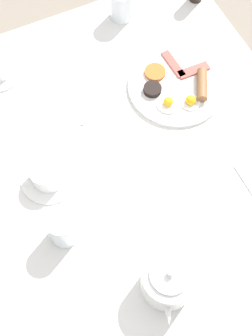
{
  "coord_description": "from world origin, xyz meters",
  "views": [
    {
      "loc": [
        -0.23,
        -0.49,
        1.89
      ],
      "look_at": [
        0.0,
        0.0,
        0.78
      ],
      "focal_mm": 50.0,
      "sensor_mm": 36.0,
      "label": 1
    }
  ],
  "objects_px": {
    "water_glass_tall": "(122,5)",
    "spoon_for_tea": "(88,105)",
    "teacup_with_saucer_right": "(48,174)",
    "water_glass_short": "(63,228)",
    "teapot_near": "(168,280)",
    "breakfast_plate": "(177,86)"
  },
  "relations": [
    {
      "from": "water_glass_tall",
      "to": "water_glass_short",
      "type": "distance_m",
      "value": 0.74
    },
    {
      "from": "breakfast_plate",
      "to": "teacup_with_saucer_right",
      "type": "xyz_separation_m",
      "value": [
        -0.45,
        -0.12,
        0.02
      ]
    },
    {
      "from": "teacup_with_saucer_right",
      "to": "water_glass_short",
      "type": "height_order",
      "value": "water_glass_short"
    },
    {
      "from": "breakfast_plate",
      "to": "spoon_for_tea",
      "type": "xyz_separation_m",
      "value": [
        -0.26,
        0.06,
        -0.01
      ]
    },
    {
      "from": "breakfast_plate",
      "to": "teapot_near",
      "type": "height_order",
      "value": "teapot_near"
    },
    {
      "from": "teapot_near",
      "to": "water_glass_tall",
      "type": "relative_size",
      "value": 2.0
    },
    {
      "from": "water_glass_tall",
      "to": "spoon_for_tea",
      "type": "xyz_separation_m",
      "value": [
        -0.23,
        -0.27,
        -0.05
      ]
    },
    {
      "from": "breakfast_plate",
      "to": "water_glass_tall",
      "type": "xyz_separation_m",
      "value": [
        -0.03,
        0.32,
        0.04
      ]
    },
    {
      "from": "spoon_for_tea",
      "to": "teacup_with_saucer_right",
      "type": "bearing_deg",
      "value": -137.02
    },
    {
      "from": "teapot_near",
      "to": "spoon_for_tea",
      "type": "relative_size",
      "value": 1.66
    },
    {
      "from": "teapot_near",
      "to": "teacup_with_saucer_right",
      "type": "relative_size",
      "value": 1.32
    },
    {
      "from": "teapot_near",
      "to": "water_glass_tall",
      "type": "xyz_separation_m",
      "value": [
        0.27,
        0.82,
        -0.0
      ]
    },
    {
      "from": "water_glass_short",
      "to": "spoon_for_tea",
      "type": "bearing_deg",
      "value": 58.55
    },
    {
      "from": "water_glass_tall",
      "to": "spoon_for_tea",
      "type": "relative_size",
      "value": 0.83
    },
    {
      "from": "breakfast_plate",
      "to": "teacup_with_saucer_right",
      "type": "distance_m",
      "value": 0.46
    },
    {
      "from": "teacup_with_saucer_right",
      "to": "spoon_for_tea",
      "type": "relative_size",
      "value": 1.26
    },
    {
      "from": "teapot_near",
      "to": "spoon_for_tea",
      "type": "bearing_deg",
      "value": -156.59
    },
    {
      "from": "water_glass_short",
      "to": "spoon_for_tea",
      "type": "xyz_separation_m",
      "value": [
        0.2,
        0.33,
        -0.05
      ]
    },
    {
      "from": "teacup_with_saucer_right",
      "to": "breakfast_plate",
      "type": "bearing_deg",
      "value": 14.62
    },
    {
      "from": "water_glass_tall",
      "to": "water_glass_short",
      "type": "relative_size",
      "value": 0.96
    },
    {
      "from": "teacup_with_saucer_right",
      "to": "water_glass_tall",
      "type": "bearing_deg",
      "value": 46.43
    },
    {
      "from": "teapot_near",
      "to": "water_glass_tall",
      "type": "distance_m",
      "value": 0.86
    }
  ]
}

